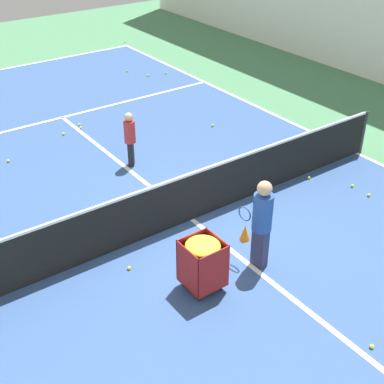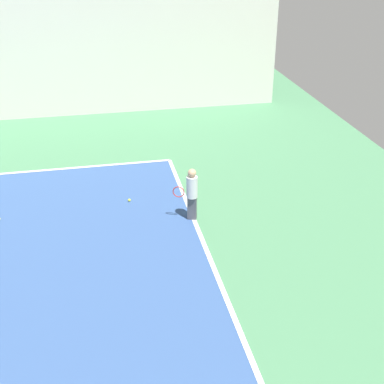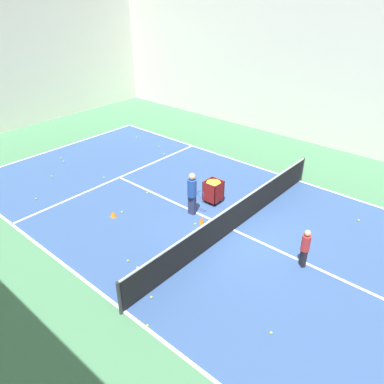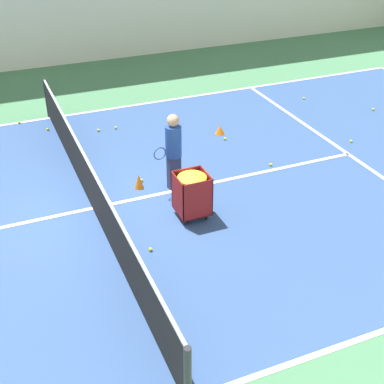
% 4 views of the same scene
% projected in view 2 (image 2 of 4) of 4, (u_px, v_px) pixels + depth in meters
% --- Properties ---
extents(line_baseline_near, '(10.10, 0.10, 0.00)m').
position_uv_depth(line_baseline_near, '(208.00, 254.00, 11.45)').
color(line_baseline_near, white).
rests_on(line_baseline_near, ground).
extents(player_near_baseline, '(0.34, 0.61, 1.31)m').
position_uv_depth(player_near_baseline, '(192.00, 191.00, 12.43)').
color(player_near_baseline, '#4C4C56').
rests_on(player_near_baseline, ground).
extents(tennis_ball_23, '(0.07, 0.07, 0.07)m').
position_uv_depth(tennis_ball_23, '(189.00, 185.00, 14.32)').
color(tennis_ball_23, yellow).
rests_on(tennis_ball_23, ground).
extents(tennis_ball_26, '(0.07, 0.07, 0.07)m').
position_uv_depth(tennis_ball_26, '(129.00, 200.00, 13.54)').
color(tennis_ball_26, yellow).
rests_on(tennis_ball_26, ground).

